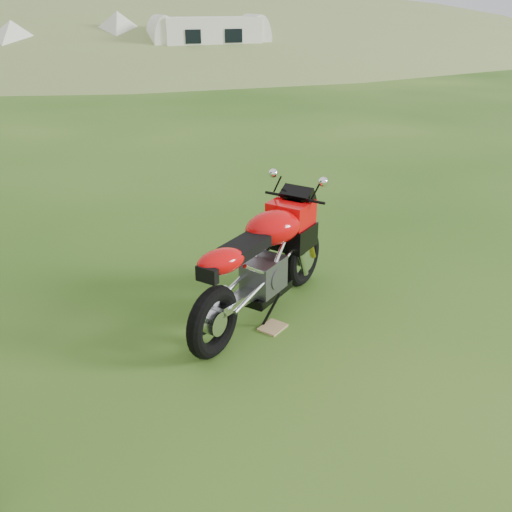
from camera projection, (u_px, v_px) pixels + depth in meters
ground at (260, 331)px, 5.56m from camera, size 120.00×120.00×0.00m
hillside at (192, 40)px, 47.86m from camera, size 80.00×64.00×8.00m
hedgerow at (192, 40)px, 47.86m from camera, size 36.00×1.20×8.60m
sport_motorcycle at (263, 255)px, 5.57m from camera, size 2.30×1.30×1.34m
plywood_board at (273, 327)px, 5.60m from camera, size 0.30×0.27×0.02m
tent_mid at (15, 47)px, 23.78m from camera, size 3.17×3.17×2.40m
tent_right at (120, 42)px, 25.14m from camera, size 3.69×3.69×2.61m
caravan at (209, 46)px, 24.81m from camera, size 5.58×3.72×2.40m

